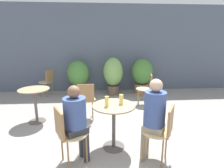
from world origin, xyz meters
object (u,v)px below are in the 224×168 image
object	(u,v)px
bistro_chair_4	(47,80)
beer_glass_0	(107,101)
bistro_chair_2	(86,98)
seated_person_1	(153,113)
potted_plant_1	(113,74)
bistro_chair_0	(67,131)
beer_glass_1	(121,99)
cafe_table_near	(114,116)
potted_plant_2	(142,74)
potted_plant_0	(78,75)
seated_person_0	(76,117)
cafe_table_far	(35,98)
bistro_chair_3	(147,87)
bistro_chair_1	(163,128)

from	to	relation	value
bistro_chair_4	beer_glass_0	size ratio (longest dim) A/B	5.31
bistro_chair_2	seated_person_1	world-z (taller)	seated_person_1
seated_person_1	potted_plant_1	world-z (taller)	seated_person_1
bistro_chair_0	seated_person_1	xyz separation A→B (m)	(1.24, 0.04, 0.21)
bistro_chair_4	beer_glass_1	xyz separation A→B (m)	(2.04, -3.00, 0.30)
cafe_table_near	potted_plant_2	bearing A→B (deg)	68.59
beer_glass_0	potted_plant_0	distance (m)	3.29
seated_person_0	seated_person_1	xyz separation A→B (m)	(1.11, -0.03, 0.04)
bistro_chair_2	beer_glass_1	world-z (taller)	beer_glass_1
seated_person_1	bistro_chair_2	bearing A→B (deg)	-111.56
cafe_table_far	beer_glass_0	world-z (taller)	beer_glass_0
bistro_chair_3	beer_glass_1	world-z (taller)	beer_glass_1
cafe_table_near	bistro_chair_3	world-z (taller)	bistro_chair_3
bistro_chair_1	potted_plant_0	size ratio (longest dim) A/B	0.75
cafe_table_near	beer_glass_1	world-z (taller)	beer_glass_1
bistro_chair_3	potted_plant_0	distance (m)	2.33
beer_glass_0	seated_person_1	bearing A→B (deg)	-22.58
bistro_chair_3	bistro_chair_0	bearing A→B (deg)	-25.77
bistro_chair_4	beer_glass_1	size ratio (longest dim) A/B	5.36
bistro_chair_1	potted_plant_0	bearing A→B (deg)	-124.40
bistro_chair_3	potted_plant_2	world-z (taller)	potted_plant_2
cafe_table_far	bistro_chair_0	size ratio (longest dim) A/B	0.87
bistro_chair_2	bistro_chair_3	bearing A→B (deg)	-154.71
beer_glass_0	potted_plant_0	xyz separation A→B (m)	(-0.81, 3.19, -0.17)
bistro_chair_2	seated_person_1	size ratio (longest dim) A/B	0.69
potted_plant_0	seated_person_1	bearing A→B (deg)	-66.91
cafe_table_near	potted_plant_1	distance (m)	3.08
bistro_chair_0	beer_glass_1	size ratio (longest dim) A/B	5.36
potted_plant_0	potted_plant_2	distance (m)	2.14
bistro_chair_0	potted_plant_1	distance (m)	3.57
bistro_chair_2	bistro_chair_3	world-z (taller)	same
potted_plant_1	potted_plant_2	size ratio (longest dim) A/B	1.04
bistro_chair_2	potted_plant_2	xyz separation A→B (m)	(1.74, 2.01, 0.14)
bistro_chair_4	potted_plant_0	size ratio (longest dim) A/B	0.75
cafe_table_far	potted_plant_1	size ratio (longest dim) A/B	0.61
bistro_chair_1	bistro_chair_2	size ratio (longest dim) A/B	1.00
bistro_chair_1	seated_person_0	bearing A→B (deg)	-63.39
cafe_table_near	beer_glass_0	distance (m)	0.30
bistro_chair_0	bistro_chair_4	distance (m)	3.63
bistro_chair_0	seated_person_1	size ratio (longest dim) A/B	0.69
seated_person_1	potted_plant_2	xyz separation A→B (m)	(0.67, 3.43, -0.08)
bistro_chair_3	potted_plant_0	xyz separation A→B (m)	(-2.02, 1.15, 0.13)
beer_glass_0	potted_plant_2	size ratio (longest dim) A/B	0.14
beer_glass_1	potted_plant_2	size ratio (longest dim) A/B	0.14
bistro_chair_2	seated_person_0	distance (m)	1.40
cafe_table_near	seated_person_0	bearing A→B (deg)	-151.27
bistro_chair_3	seated_person_1	bearing A→B (deg)	-1.89
beer_glass_0	potted_plant_1	bearing A→B (deg)	83.79
potted_plant_1	cafe_table_far	bearing A→B (deg)	-133.40
bistro_chair_1	bistro_chair_4	size ratio (longest dim) A/B	1.00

